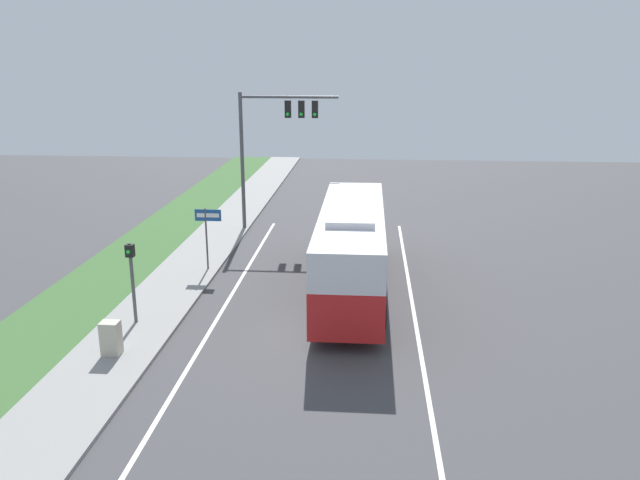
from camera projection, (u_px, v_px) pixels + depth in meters
ground_plane at (313, 335)px, 21.41m from camera, size 80.00×80.00×0.00m
sidewalk at (137, 327)px, 21.86m from camera, size 2.80×80.00×0.12m
grass_verge at (49, 325)px, 22.10m from camera, size 3.60×80.00×0.10m
lane_divider_near at (210, 331)px, 21.68m from camera, size 0.14×30.00×0.01m
lane_divider_far at (418, 338)px, 21.14m from camera, size 0.14×30.00×0.01m
bus at (352, 244)px, 24.87m from camera, size 2.66×11.62×3.64m
signal_gantry at (272, 132)px, 33.21m from camera, size 5.30×0.41×7.48m
pedestrian_signal at (132, 271)px, 21.64m from camera, size 0.28×0.34×2.99m
street_sign at (207, 227)px, 27.33m from camera, size 1.17×0.08×2.89m
utility_cabinet at (111, 338)px, 19.59m from camera, size 0.58×0.46×1.10m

